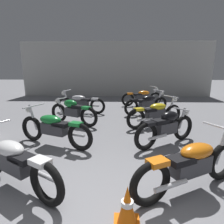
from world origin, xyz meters
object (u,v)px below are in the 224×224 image
Objects in this scene: motorcycle_right_row_4 at (142,97)px; traffic_cone at (127,207)px; motorcycle_right_row_0 at (192,164)px; motorcycle_right_row_1 at (166,127)px; motorcycle_right_row_2 at (156,113)px; motorcycle_left_row_2 at (73,111)px; motorcycle_left_row_1 at (54,128)px; motorcycle_left_row_0 at (14,161)px; motorcycle_right_row_3 at (147,103)px; motorcycle_left_row_3 at (81,103)px.

motorcycle_right_row_4 is 7.77m from traffic_cone.
motorcycle_right_row_0 reaches higher than motorcycle_right_row_1.
traffic_cone is at bearing -104.93° from motorcycle_right_row_2.
motorcycle_left_row_2 is 0.85× the size of motorcycle_right_row_4.
motorcycle_left_row_1 and motorcycle_right_row_4 have the same top height.
motorcycle_left_row_2 and motorcycle_right_row_1 have the same top height.
motorcycle_right_row_2 is 3.57m from motorcycle_right_row_4.
motorcycle_right_row_4 is at bearing 67.98° from motorcycle_left_row_0.
motorcycle_right_row_2 and motorcycle_right_row_3 have the same top height.
motorcycle_right_row_1 is 3.16× the size of traffic_cone.
motorcycle_right_row_2 is at bearing -88.86° from motorcycle_right_row_3.
motorcycle_right_row_4 is (2.75, 3.46, -0.01)m from motorcycle_left_row_2.
motorcycle_left_row_2 is at bearing 111.60° from traffic_cone.
motorcycle_right_row_2 is at bearing -89.63° from motorcycle_right_row_4.
motorcycle_right_row_3 is at bearing 79.77° from traffic_cone.
motorcycle_right_row_1 is 0.87× the size of motorcycle_right_row_3.
motorcycle_left_row_0 is 1.71m from motorcycle_left_row_1.
motorcycle_left_row_3 is at bearing 118.04° from motorcycle_right_row_0.
motorcycle_right_row_0 is 0.93× the size of motorcycle_right_row_4.
traffic_cone is (1.75, -0.71, -0.19)m from motorcycle_left_row_0.
motorcycle_left_row_2 is at bearing -128.43° from motorcycle_right_row_4.
motorcycle_left_row_1 is at bearing -128.56° from motorcycle_right_row_3.
motorcycle_right_row_3 is 1.81m from motorcycle_right_row_4.
motorcycle_right_row_1 is 2.80m from traffic_cone.
motorcycle_left_row_1 is (0.05, 1.71, 0.00)m from motorcycle_left_row_0.
motorcycle_right_row_2 is (2.85, 3.41, 0.00)m from motorcycle_left_row_0.
motorcycle_left_row_1 is 1.04× the size of motorcycle_right_row_2.
motorcycle_right_row_4 is at bearing 89.62° from motorcycle_right_row_3.
motorcycle_left_row_1 is 3.80× the size of traffic_cone.
motorcycle_left_row_0 reaches higher than motorcycle_right_row_1.
motorcycle_left_row_3 is 3.34m from motorcycle_right_row_4.
motorcycle_left_row_0 is 0.98× the size of motorcycle_right_row_2.
motorcycle_left_row_0 and motorcycle_left_row_1 have the same top height.
motorcycle_left_row_1 and motorcycle_right_row_3 have the same top height.
motorcycle_left_row_2 is 2.77m from motorcycle_right_row_2.
traffic_cone is at bearing -54.76° from motorcycle_left_row_1.
motorcycle_left_row_3 is at bearing 92.63° from motorcycle_left_row_2.
motorcycle_left_row_3 is 5.88m from motorcycle_right_row_0.
motorcycle_left_row_3 is 4.37m from motorcycle_right_row_1.
motorcycle_right_row_2 is (2.85, -1.79, 0.00)m from motorcycle_left_row_3.
motorcycle_left_row_1 is 5.97m from motorcycle_right_row_4.
motorcycle_left_row_0 is 3.52m from motorcycle_left_row_2.
motorcycle_left_row_3 is (-0.00, 5.20, 0.00)m from motorcycle_left_row_0.
motorcycle_right_row_2 is at bearing -2.26° from motorcycle_left_row_2.
motorcycle_right_row_3 reaches higher than traffic_cone.
motorcycle_right_row_0 is 5.16m from motorcycle_right_row_3.
motorcycle_left_row_2 is at bearing -148.77° from motorcycle_right_row_3.
traffic_cone is (-1.06, -5.89, -0.19)m from motorcycle_right_row_3.
motorcycle_left_row_1 reaches higher than traffic_cone.
motorcycle_right_row_1 is at bearing -49.71° from motorcycle_left_row_3.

